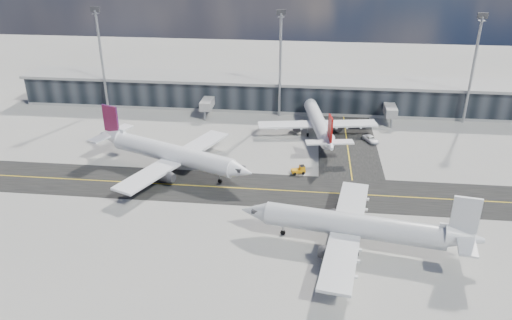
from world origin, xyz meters
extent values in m
plane|color=gray|center=(0.00, 0.00, 0.00)|extent=(300.00, 300.00, 0.00)
cube|color=black|center=(0.00, 4.00, 0.01)|extent=(180.00, 14.00, 0.02)
cube|color=black|center=(18.00, 35.00, 0.01)|extent=(14.00, 50.00, 0.02)
cube|color=yellow|center=(0.00, 4.00, 0.03)|extent=(180.00, 0.25, 0.01)
cube|color=yellow|center=(18.00, 35.00, 0.03)|extent=(0.25, 50.00, 0.01)
cube|color=black|center=(0.00, 55.00, 4.00)|extent=(150.00, 12.00, 8.00)
cube|color=gray|center=(0.00, 55.00, 8.40)|extent=(152.00, 13.00, 0.80)
cube|color=gray|center=(0.00, 55.00, 0.40)|extent=(150.00, 12.20, 0.80)
cube|color=gray|center=(-20.00, 47.00, 3.50)|extent=(3.00, 10.00, 2.40)
cylinder|color=gray|center=(-20.00, 42.00, 1.20)|extent=(0.60, 0.60, 2.40)
cube|color=gray|center=(30.00, 47.00, 3.50)|extent=(3.00, 10.00, 2.40)
cylinder|color=gray|center=(30.00, 42.00, 1.20)|extent=(0.60, 0.60, 2.40)
cylinder|color=gray|center=(-50.00, 48.00, 14.00)|extent=(0.70, 0.70, 28.00)
cube|color=#2D2D30|center=(-50.00, 48.00, 28.20)|extent=(2.50, 0.50, 1.40)
cylinder|color=gray|center=(0.00, 48.00, 14.00)|extent=(0.70, 0.70, 28.00)
cube|color=#2D2D30|center=(0.00, 48.00, 28.20)|extent=(2.50, 0.50, 1.40)
cylinder|color=gray|center=(50.00, 48.00, 14.00)|extent=(0.70, 0.70, 28.00)
cube|color=#2D2D30|center=(50.00, 48.00, 28.20)|extent=(2.50, 0.50, 1.40)
cylinder|color=white|center=(-20.43, 10.51, 4.02)|extent=(29.33, 15.44, 4.02)
cone|color=white|center=(-4.70, 3.86, 4.02)|extent=(6.19, 5.66, 4.02)
cone|color=white|center=(-36.63, 17.36, 4.62)|extent=(7.12, 6.05, 4.02)
cube|color=white|center=(-19.51, 10.12, 3.01)|extent=(17.93, 33.42, 0.50)
cylinder|color=#2D2D30|center=(-16.23, 15.28, 1.91)|extent=(4.79, 3.77, 2.31)
cylinder|color=#2D2D30|center=(-20.93, 4.18, 1.91)|extent=(4.79, 3.77, 2.31)
cube|color=silver|center=(-16.23, 15.28, 2.71)|extent=(2.01, 1.15, 0.80)
cube|color=silver|center=(-20.93, 4.18, 2.71)|extent=(2.01, 1.15, 0.80)
cube|color=#62184A|center=(-36.16, 17.16, 8.84)|extent=(4.06, 2.06, 6.23)
cube|color=white|center=(-36.63, 17.36, 5.22)|extent=(7.29, 12.20, 0.35)
cube|color=#2D2D30|center=(-5.16, 4.05, 4.42)|extent=(2.71, 2.82, 0.70)
cylinder|color=gray|center=(-9.33, 5.82, 1.21)|extent=(0.32, 0.32, 2.01)
cylinder|color=black|center=(-9.33, 5.82, 0.45)|extent=(0.97, 0.68, 0.90)
cylinder|color=black|center=(-20.18, 13.68, 0.55)|extent=(1.21, 0.89, 1.11)
cylinder|color=black|center=(-22.53, 8.13, 0.55)|extent=(1.21, 0.89, 1.11)
cylinder|color=white|center=(10.74, 34.45, 3.55)|extent=(7.76, 26.83, 3.55)
cone|color=white|center=(8.33, 49.33, 3.55)|extent=(4.21, 4.94, 3.55)
cone|color=white|center=(13.23, 19.14, 4.08)|extent=(4.35, 5.82, 3.55)
cube|color=white|center=(10.60, 35.33, 2.66)|extent=(30.47, 9.21, 0.44)
cylinder|color=#2D2D30|center=(5.21, 35.35, 1.68)|extent=(2.61, 4.00, 2.04)
cylinder|color=#2D2D30|center=(15.71, 37.06, 1.68)|extent=(2.61, 4.00, 2.04)
cube|color=silver|center=(5.21, 35.35, 2.39)|extent=(0.63, 1.81, 0.71)
cube|color=silver|center=(15.71, 37.06, 2.39)|extent=(0.63, 1.81, 0.71)
cube|color=#A8100B|center=(13.16, 19.57, 7.80)|extent=(0.99, 3.74, 5.50)
cube|color=white|center=(13.23, 19.14, 4.61)|extent=(10.90, 4.16, 0.31)
cube|color=#2D2D30|center=(8.40, 48.89, 3.90)|extent=(2.21, 2.06, 0.62)
cylinder|color=gray|center=(9.04, 44.96, 1.06)|extent=(0.24, 0.24, 1.77)
cylinder|color=black|center=(9.04, 44.96, 0.40)|extent=(0.43, 0.84, 0.80)
cylinder|color=black|center=(8.26, 33.15, 0.49)|extent=(0.59, 1.03, 0.98)
cylinder|color=black|center=(13.51, 34.00, 0.49)|extent=(0.59, 1.03, 0.98)
cylinder|color=silver|center=(16.34, -13.76, 3.89)|extent=(29.41, 8.45, 3.89)
cone|color=silver|center=(0.03, -11.14, 3.89)|extent=(5.41, 4.61, 3.89)
cone|color=silver|center=(33.14, -16.45, 4.47)|extent=(6.37, 4.76, 3.89)
cube|color=silver|center=(15.38, -13.61, 2.92)|extent=(10.03, 33.40, 0.49)
cylinder|color=#2D2D30|center=(13.50, -19.21, 1.85)|extent=(4.38, 2.85, 2.24)
cylinder|color=#2D2D30|center=(15.35, -7.69, 1.85)|extent=(4.38, 2.85, 2.24)
cube|color=silver|center=(13.50, -19.21, 2.62)|extent=(1.98, 0.69, 0.78)
cube|color=silver|center=(15.35, -7.69, 2.62)|extent=(1.98, 0.69, 0.78)
cube|color=silver|center=(32.66, -16.37, 8.55)|extent=(4.10, 1.08, 6.03)
cube|color=silver|center=(33.14, -16.45, 5.05)|extent=(4.53, 11.95, 0.34)
cube|color=#2D2D30|center=(0.51, -11.22, 4.28)|extent=(2.26, 2.42, 0.68)
cylinder|color=gray|center=(4.83, -11.91, 1.17)|extent=(0.27, 0.27, 1.94)
cylinder|color=black|center=(4.83, -11.91, 0.44)|extent=(0.92, 0.47, 0.87)
cylinder|color=black|center=(16.84, -16.79, 0.53)|extent=(1.13, 0.65, 1.07)
cylinder|color=black|center=(17.77, -11.03, 0.53)|extent=(1.13, 0.65, 1.07)
cube|color=orange|center=(6.59, 11.90, 0.73)|extent=(3.21, 2.23, 0.68)
cube|color=orange|center=(7.42, 12.18, 1.36)|extent=(1.42, 1.54, 0.88)
cube|color=black|center=(7.42, 12.18, 1.70)|extent=(1.32, 1.47, 0.24)
cylinder|color=black|center=(7.31, 12.82, 0.34)|extent=(0.72, 0.45, 0.68)
cylinder|color=black|center=(7.72, 11.62, 0.34)|extent=(0.72, 0.45, 0.68)
cylinder|color=black|center=(5.46, 12.19, 0.34)|extent=(0.72, 0.45, 0.68)
cylinder|color=black|center=(5.87, 10.99, 0.34)|extent=(0.72, 0.45, 0.68)
imported|color=white|center=(23.86, 31.62, 0.70)|extent=(4.33, 5.55, 1.40)
camera|label=1|loc=(8.31, -84.36, 48.08)|focal=35.00mm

